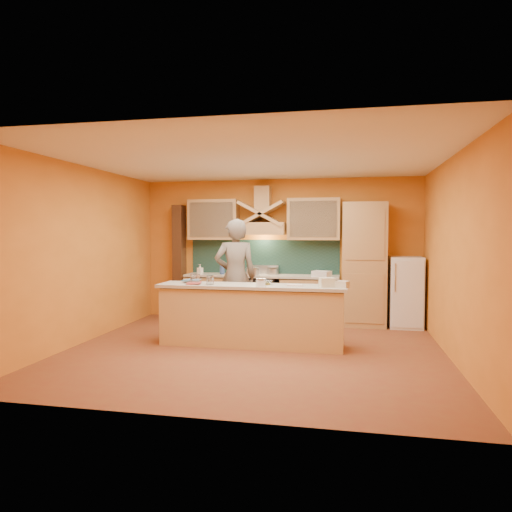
% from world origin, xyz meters
% --- Properties ---
extents(floor, '(5.50, 5.00, 0.01)m').
position_xyz_m(floor, '(0.00, 0.00, 0.00)').
color(floor, brown).
rests_on(floor, ground).
extents(ceiling, '(5.50, 5.00, 0.01)m').
position_xyz_m(ceiling, '(0.00, 0.00, 2.80)').
color(ceiling, white).
rests_on(ceiling, wall_back).
extents(wall_back, '(5.50, 0.02, 2.80)m').
position_xyz_m(wall_back, '(0.00, 2.50, 1.40)').
color(wall_back, orange).
rests_on(wall_back, floor).
extents(wall_front, '(5.50, 0.02, 2.80)m').
position_xyz_m(wall_front, '(0.00, -2.50, 1.40)').
color(wall_front, orange).
rests_on(wall_front, floor).
extents(wall_left, '(0.02, 5.00, 2.80)m').
position_xyz_m(wall_left, '(-2.75, 0.00, 1.40)').
color(wall_left, orange).
rests_on(wall_left, floor).
extents(wall_right, '(0.02, 5.00, 2.80)m').
position_xyz_m(wall_right, '(2.75, 0.00, 1.40)').
color(wall_right, orange).
rests_on(wall_right, floor).
extents(base_cabinet_left, '(1.10, 0.60, 0.86)m').
position_xyz_m(base_cabinet_left, '(-1.25, 2.20, 0.43)').
color(base_cabinet_left, tan).
rests_on(base_cabinet_left, floor).
extents(base_cabinet_right, '(1.10, 0.60, 0.86)m').
position_xyz_m(base_cabinet_right, '(0.65, 2.20, 0.43)').
color(base_cabinet_right, tan).
rests_on(base_cabinet_right, floor).
extents(counter_top, '(3.00, 0.62, 0.04)m').
position_xyz_m(counter_top, '(-0.30, 2.20, 0.90)').
color(counter_top, beige).
rests_on(counter_top, base_cabinet_left).
extents(stove, '(0.60, 0.58, 0.90)m').
position_xyz_m(stove, '(-0.30, 2.20, 0.45)').
color(stove, black).
rests_on(stove, floor).
extents(backsplash, '(3.00, 0.03, 0.70)m').
position_xyz_m(backsplash, '(-0.30, 2.48, 1.25)').
color(backsplash, '#17322E').
rests_on(backsplash, wall_back).
extents(range_hood, '(0.92, 0.50, 0.24)m').
position_xyz_m(range_hood, '(-0.30, 2.25, 1.82)').
color(range_hood, tan).
rests_on(range_hood, wall_back).
extents(hood_chimney, '(0.30, 0.30, 0.50)m').
position_xyz_m(hood_chimney, '(-0.30, 2.35, 2.40)').
color(hood_chimney, tan).
rests_on(hood_chimney, wall_back).
extents(upper_cabinet_left, '(1.00, 0.35, 0.80)m').
position_xyz_m(upper_cabinet_left, '(-1.30, 2.33, 2.00)').
color(upper_cabinet_left, tan).
rests_on(upper_cabinet_left, wall_back).
extents(upper_cabinet_right, '(1.00, 0.35, 0.80)m').
position_xyz_m(upper_cabinet_right, '(0.70, 2.33, 2.00)').
color(upper_cabinet_right, tan).
rests_on(upper_cabinet_right, wall_back).
extents(pantry_column, '(0.80, 0.60, 2.30)m').
position_xyz_m(pantry_column, '(1.65, 2.20, 1.15)').
color(pantry_column, tan).
rests_on(pantry_column, floor).
extents(fridge, '(0.58, 0.60, 1.30)m').
position_xyz_m(fridge, '(2.40, 2.20, 0.65)').
color(fridge, white).
rests_on(fridge, floor).
extents(trim_column_left, '(0.20, 0.30, 2.30)m').
position_xyz_m(trim_column_left, '(-2.05, 2.35, 1.15)').
color(trim_column_left, '#472816').
rests_on(trim_column_left, floor).
extents(island_body, '(2.80, 0.55, 0.88)m').
position_xyz_m(island_body, '(-0.10, 0.30, 0.44)').
color(island_body, '#DDB471').
rests_on(island_body, floor).
extents(island_top, '(2.90, 0.62, 0.05)m').
position_xyz_m(island_top, '(-0.10, 0.30, 0.92)').
color(island_top, beige).
rests_on(island_top, island_body).
extents(person, '(0.83, 0.68, 1.97)m').
position_xyz_m(person, '(-0.55, 1.08, 0.99)').
color(person, '#70665B').
rests_on(person, floor).
extents(pot_large, '(0.30, 0.30, 0.15)m').
position_xyz_m(pot_large, '(-0.45, 2.05, 0.97)').
color(pot_large, silver).
rests_on(pot_large, stove).
extents(pot_small, '(0.28, 0.28, 0.14)m').
position_xyz_m(pot_small, '(-0.10, 2.30, 0.97)').
color(pot_small, '#B1B0B7').
rests_on(pot_small, stove).
extents(soap_bottle_a, '(0.12, 0.12, 0.20)m').
position_xyz_m(soap_bottle_a, '(-1.50, 2.03, 1.02)').
color(soap_bottle_a, white).
rests_on(soap_bottle_a, counter_top).
extents(soap_bottle_b, '(0.12, 0.12, 0.26)m').
position_xyz_m(soap_bottle_b, '(-1.08, 2.14, 1.05)').
color(soap_bottle_b, '#314B87').
rests_on(soap_bottle_b, counter_top).
extents(bowl_back, '(0.25, 0.25, 0.08)m').
position_xyz_m(bowl_back, '(0.79, 2.34, 0.96)').
color(bowl_back, white).
rests_on(bowl_back, counter_top).
extents(dish_rack, '(0.38, 0.34, 0.11)m').
position_xyz_m(dish_rack, '(0.88, 2.00, 0.98)').
color(dish_rack, silver).
rests_on(dish_rack, counter_top).
extents(book_lower, '(0.26, 0.32, 0.03)m').
position_xyz_m(book_lower, '(-1.10, 0.20, 0.96)').
color(book_lower, '#B94742').
rests_on(book_lower, island_top).
extents(book_upper, '(0.26, 0.32, 0.02)m').
position_xyz_m(book_upper, '(-1.22, 0.46, 0.98)').
color(book_upper, teal).
rests_on(book_upper, island_top).
extents(jar_large, '(0.17, 0.17, 0.15)m').
position_xyz_m(jar_large, '(-0.99, 0.25, 1.02)').
color(jar_large, white).
rests_on(jar_large, island_top).
extents(jar_small, '(0.12, 0.12, 0.14)m').
position_xyz_m(jar_small, '(-0.72, 0.18, 1.02)').
color(jar_small, silver).
rests_on(jar_small, island_top).
extents(kitchen_scale, '(0.15, 0.15, 0.10)m').
position_xyz_m(kitchen_scale, '(0.08, 0.13, 0.99)').
color(kitchen_scale, white).
rests_on(kitchen_scale, island_top).
extents(mixing_bowl, '(0.30, 0.30, 0.06)m').
position_xyz_m(mixing_bowl, '(0.08, 0.39, 0.98)').
color(mixing_bowl, white).
rests_on(mixing_bowl, island_top).
extents(cloth, '(0.23, 0.18, 0.02)m').
position_xyz_m(cloth, '(0.57, 0.31, 0.95)').
color(cloth, beige).
rests_on(cloth, island_top).
extents(grocery_bag_a, '(0.25, 0.23, 0.14)m').
position_xyz_m(grocery_bag_a, '(1.05, 0.23, 1.01)').
color(grocery_bag_a, beige).
rests_on(grocery_bag_a, island_top).
extents(grocery_bag_b, '(0.20, 0.18, 0.10)m').
position_xyz_m(grocery_bag_b, '(1.28, 0.18, 1.00)').
color(grocery_bag_b, beige).
rests_on(grocery_bag_b, island_top).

